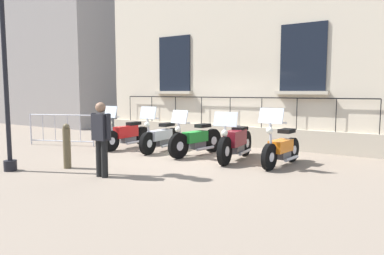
# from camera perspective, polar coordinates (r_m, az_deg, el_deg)

# --- Properties ---
(ground_plane) EXTENTS (60.00, 60.00, 0.00)m
(ground_plane) POSITION_cam_1_polar(r_m,az_deg,el_deg) (9.92, 0.15, -4.58)
(ground_plane) COLOR gray
(building_facade) EXTENTS (0.82, 10.58, 8.52)m
(building_facade) POSITION_cam_1_polar(r_m,az_deg,el_deg) (12.38, 7.22, 16.77)
(building_facade) COLOR beige
(building_facade) RESTS_ON ground_plane
(motorcycle_red) EXTENTS (2.09, 0.57, 1.36)m
(motorcycle_red) POSITION_cam_1_polar(r_m,az_deg,el_deg) (11.37, -10.54, -1.18)
(motorcycle_red) COLOR black
(motorcycle_red) RESTS_ON ground_plane
(motorcycle_silver) EXTENTS (1.99, 0.63, 1.37)m
(motorcycle_silver) POSITION_cam_1_polar(r_m,az_deg,el_deg) (10.60, -5.09, -1.59)
(motorcycle_silver) COLOR black
(motorcycle_silver) RESTS_ON ground_plane
(motorcycle_green) EXTENTS (2.12, 0.73, 1.30)m
(motorcycle_green) POSITION_cam_1_polar(r_m,az_deg,el_deg) (9.88, 0.63, -1.99)
(motorcycle_green) COLOR black
(motorcycle_green) RESTS_ON ground_plane
(motorcycle_maroon) EXTENTS (2.22, 0.73, 1.31)m
(motorcycle_maroon) POSITION_cam_1_polar(r_m,az_deg,el_deg) (9.26, 7.08, -2.38)
(motorcycle_maroon) COLOR black
(motorcycle_maroon) RESTS_ON ground_plane
(motorcycle_orange) EXTENTS (1.92, 0.71, 1.43)m
(motorcycle_orange) POSITION_cam_1_polar(r_m,az_deg,el_deg) (8.77, 14.27, -3.27)
(motorcycle_orange) COLOR black
(motorcycle_orange) RESTS_ON ground_plane
(crowd_barrier) EXTENTS (0.87, 2.19, 1.05)m
(crowd_barrier) POSITION_cam_1_polar(r_m,az_deg,el_deg) (12.48, -20.43, -0.17)
(crowd_barrier) COLOR #B7B7BF
(crowd_barrier) RESTS_ON ground_plane
(bollard) EXTENTS (0.18, 0.18, 1.05)m
(bollard) POSITION_cam_1_polar(r_m,az_deg,el_deg) (8.74, -19.64, -2.82)
(bollard) COLOR brown
(bollard) RESTS_ON ground_plane
(pedestrian_standing) EXTENTS (0.23, 0.53, 1.58)m
(pedestrian_standing) POSITION_cam_1_polar(r_m,az_deg,el_deg) (7.58, -14.51, -1.26)
(pedestrian_standing) COLOR black
(pedestrian_standing) RESTS_ON ground_plane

